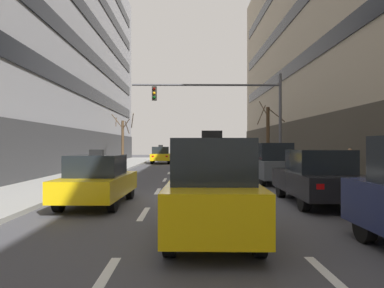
{
  "coord_description": "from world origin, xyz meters",
  "views": [
    {
      "loc": [
        -0.45,
        -13.21,
        1.89
      ],
      "look_at": [
        0.15,
        24.89,
        2.03
      ],
      "focal_mm": 34.56,
      "sensor_mm": 36.0,
      "label": 1
    }
  ],
  "objects_px": {
    "street_tree_0": "(123,140)",
    "taxi_driving_2": "(212,189)",
    "taxi_driving_0": "(161,155)",
    "pedestrian_1": "(275,156)",
    "car_parked_1": "(318,177)",
    "pedestrian_0": "(350,162)",
    "car_driving_3": "(193,156)",
    "street_tree_1": "(268,135)",
    "taxi_driving_1": "(98,180)",
    "car_parked_2": "(272,163)",
    "traffic_signal_0": "(234,106)"
  },
  "relations": [
    {
      "from": "street_tree_1",
      "to": "pedestrian_0",
      "type": "bearing_deg",
      "value": -84.65
    },
    {
      "from": "taxi_driving_0",
      "to": "car_parked_1",
      "type": "distance_m",
      "value": 27.47
    },
    {
      "from": "car_driving_3",
      "to": "taxi_driving_2",
      "type": "bearing_deg",
      "value": -89.93
    },
    {
      "from": "car_driving_3",
      "to": "car_parked_2",
      "type": "height_order",
      "value": "car_driving_3"
    },
    {
      "from": "taxi_driving_1",
      "to": "taxi_driving_0",
      "type": "bearing_deg",
      "value": 89.68
    },
    {
      "from": "taxi_driving_0",
      "to": "taxi_driving_2",
      "type": "height_order",
      "value": "taxi_driving_2"
    },
    {
      "from": "taxi_driving_0",
      "to": "car_parked_1",
      "type": "xyz_separation_m",
      "value": [
        6.91,
        -26.59,
        -0.0
      ]
    },
    {
      "from": "taxi_driving_0",
      "to": "car_parked_2",
      "type": "relative_size",
      "value": 1.12
    },
    {
      "from": "taxi_driving_0",
      "to": "car_parked_2",
      "type": "bearing_deg",
      "value": -71.09
    },
    {
      "from": "taxi_driving_1",
      "to": "car_parked_1",
      "type": "distance_m",
      "value": 7.06
    },
    {
      "from": "street_tree_0",
      "to": "street_tree_1",
      "type": "height_order",
      "value": "street_tree_1"
    },
    {
      "from": "taxi_driving_2",
      "to": "car_parked_1",
      "type": "xyz_separation_m",
      "value": [
        3.73,
        4.34,
        -0.15
      ]
    },
    {
      "from": "pedestrian_0",
      "to": "pedestrian_1",
      "type": "xyz_separation_m",
      "value": [
        -1.33,
        9.45,
        0.02
      ]
    },
    {
      "from": "car_driving_3",
      "to": "car_parked_1",
      "type": "xyz_separation_m",
      "value": [
        3.76,
        -16.77,
        -0.22
      ]
    },
    {
      "from": "traffic_signal_0",
      "to": "pedestrian_1",
      "type": "xyz_separation_m",
      "value": [
        3.67,
        4.83,
        -3.2
      ]
    },
    {
      "from": "car_parked_2",
      "to": "street_tree_0",
      "type": "relative_size",
      "value": 0.9
    },
    {
      "from": "traffic_signal_0",
      "to": "street_tree_0",
      "type": "relative_size",
      "value": 1.95
    },
    {
      "from": "taxi_driving_2",
      "to": "car_parked_2",
      "type": "distance_m",
      "value": 11.39
    },
    {
      "from": "taxi_driving_1",
      "to": "taxi_driving_2",
      "type": "height_order",
      "value": "taxi_driving_2"
    },
    {
      "from": "car_parked_1",
      "to": "street_tree_0",
      "type": "distance_m",
      "value": 24.21
    },
    {
      "from": "car_driving_3",
      "to": "pedestrian_0",
      "type": "distance_m",
      "value": 13.25
    },
    {
      "from": "taxi_driving_2",
      "to": "car_driving_3",
      "type": "distance_m",
      "value": 21.11
    },
    {
      "from": "car_parked_1",
      "to": "pedestrian_1",
      "type": "relative_size",
      "value": 2.88
    },
    {
      "from": "car_parked_1",
      "to": "pedestrian_0",
      "type": "height_order",
      "value": "car_parked_1"
    },
    {
      "from": "taxi_driving_2",
      "to": "car_parked_1",
      "type": "relative_size",
      "value": 0.9
    },
    {
      "from": "car_parked_2",
      "to": "pedestrian_1",
      "type": "height_order",
      "value": "car_parked_2"
    },
    {
      "from": "pedestrian_0",
      "to": "car_parked_1",
      "type": "bearing_deg",
      "value": -122.17
    },
    {
      "from": "taxi_driving_2",
      "to": "car_parked_2",
      "type": "bearing_deg",
      "value": 70.86
    },
    {
      "from": "car_parked_2",
      "to": "taxi_driving_2",
      "type": "bearing_deg",
      "value": -109.14
    },
    {
      "from": "traffic_signal_0",
      "to": "car_parked_1",
      "type": "bearing_deg",
      "value": -82.48
    },
    {
      "from": "taxi_driving_2",
      "to": "street_tree_1",
      "type": "bearing_deg",
      "value": 74.73
    },
    {
      "from": "taxi_driving_0",
      "to": "pedestrian_0",
      "type": "relative_size",
      "value": 2.93
    },
    {
      "from": "taxi_driving_0",
      "to": "pedestrian_1",
      "type": "distance_m",
      "value": 14.63
    },
    {
      "from": "taxi_driving_1",
      "to": "car_parked_2",
      "type": "bearing_deg",
      "value": 42.89
    },
    {
      "from": "taxi_driving_1",
      "to": "pedestrian_1",
      "type": "relative_size",
      "value": 2.62
    },
    {
      "from": "taxi_driving_1",
      "to": "pedestrian_0",
      "type": "xyz_separation_m",
      "value": [
        10.69,
        5.91,
        0.28
      ]
    },
    {
      "from": "taxi_driving_2",
      "to": "car_parked_1",
      "type": "height_order",
      "value": "taxi_driving_2"
    },
    {
      "from": "car_driving_3",
      "to": "pedestrian_0",
      "type": "bearing_deg",
      "value": -56.15
    },
    {
      "from": "taxi_driving_2",
      "to": "traffic_signal_0",
      "type": "xyz_separation_m",
      "value": [
        2.36,
        14.73,
        3.27
      ]
    },
    {
      "from": "taxi_driving_2",
      "to": "pedestrian_0",
      "type": "height_order",
      "value": "taxi_driving_2"
    },
    {
      "from": "taxi_driving_2",
      "to": "street_tree_1",
      "type": "relative_size",
      "value": 0.78
    },
    {
      "from": "car_driving_3",
      "to": "street_tree_1",
      "type": "bearing_deg",
      "value": 13.94
    },
    {
      "from": "taxi_driving_0",
      "to": "taxi_driving_1",
      "type": "xyz_separation_m",
      "value": [
        -0.15,
        -26.72,
        -0.08
      ]
    },
    {
      "from": "taxi_driving_2",
      "to": "street_tree_1",
      "type": "distance_m",
      "value": 23.54
    },
    {
      "from": "car_parked_2",
      "to": "pedestrian_0",
      "type": "xyz_separation_m",
      "value": [
        3.63,
        -0.65,
        0.07
      ]
    },
    {
      "from": "car_parked_1",
      "to": "street_tree_1",
      "type": "distance_m",
      "value": 18.57
    },
    {
      "from": "street_tree_0",
      "to": "taxi_driving_2",
      "type": "bearing_deg",
      "value": -76.49
    },
    {
      "from": "taxi_driving_1",
      "to": "street_tree_1",
      "type": "distance_m",
      "value": 20.85
    },
    {
      "from": "taxi_driving_1",
      "to": "street_tree_0",
      "type": "height_order",
      "value": "street_tree_0"
    },
    {
      "from": "taxi_driving_2",
      "to": "car_driving_3",
      "type": "height_order",
      "value": "taxi_driving_2"
    }
  ]
}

